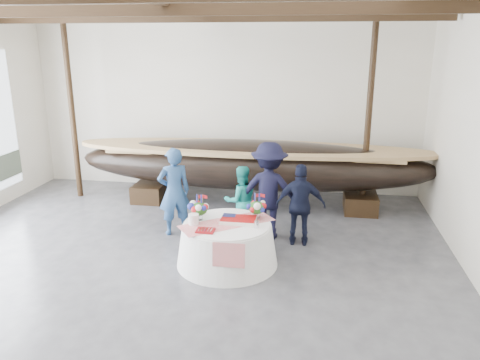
# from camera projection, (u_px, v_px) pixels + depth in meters

# --- Properties ---
(floor) EXTENTS (10.00, 12.00, 0.01)m
(floor) POSITION_uv_depth(u_px,v_px,m) (148.00, 305.00, 6.99)
(floor) COLOR #3D3D42
(floor) RESTS_ON ground
(wall_back) EXTENTS (10.00, 0.02, 4.50)m
(wall_back) POSITION_uv_depth(u_px,v_px,m) (224.00, 104.00, 12.03)
(wall_back) COLOR silver
(wall_back) RESTS_ON ground
(pavilion_structure) EXTENTS (9.80, 11.76, 4.50)m
(pavilion_structure) POSITION_uv_depth(u_px,v_px,m) (152.00, 25.00, 6.62)
(pavilion_structure) COLOR black
(pavilion_structure) RESTS_ON ground
(longboat_display) EXTENTS (8.45, 1.69, 1.58)m
(longboat_display) POSITION_uv_depth(u_px,v_px,m) (252.00, 164.00, 10.98)
(longboat_display) COLOR black
(longboat_display) RESTS_ON ground
(banquet_table) EXTENTS (1.78, 1.78, 0.77)m
(banquet_table) POSITION_uv_depth(u_px,v_px,m) (227.00, 243.00, 8.20)
(banquet_table) COLOR white
(banquet_table) RESTS_ON ground
(tabletop_items) EXTENTS (1.64, 1.43, 0.40)m
(tabletop_items) POSITION_uv_depth(u_px,v_px,m) (226.00, 212.00, 8.20)
(tabletop_items) COLOR red
(tabletop_items) RESTS_ON banquet_table
(guest_woman_blue) EXTENTS (0.78, 0.70, 1.80)m
(guest_woman_blue) POSITION_uv_depth(u_px,v_px,m) (174.00, 192.00, 9.36)
(guest_woman_blue) COLOR navy
(guest_woman_blue) RESTS_ON ground
(guest_woman_teal) EXTENTS (0.85, 0.77, 1.43)m
(guest_woman_teal) POSITION_uv_depth(u_px,v_px,m) (241.00, 200.00, 9.40)
(guest_woman_teal) COLOR teal
(guest_woman_teal) RESTS_ON ground
(guest_man_left) EXTENTS (1.28, 0.77, 1.94)m
(guest_man_left) POSITION_uv_depth(u_px,v_px,m) (269.00, 191.00, 9.17)
(guest_man_left) COLOR black
(guest_man_left) RESTS_ON ground
(guest_man_right) EXTENTS (0.94, 0.41, 1.60)m
(guest_man_right) POSITION_uv_depth(u_px,v_px,m) (301.00, 205.00, 8.88)
(guest_man_right) COLOR black
(guest_man_right) RESTS_ON ground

